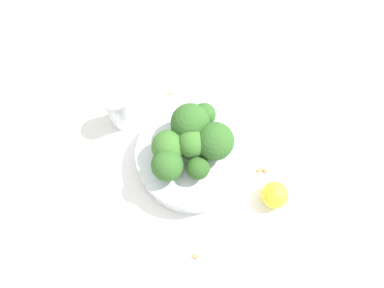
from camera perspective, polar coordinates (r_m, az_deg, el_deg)
ground_plane at (r=0.62m, az=0.00°, el=-2.68°), size 3.00×3.00×0.00m
bowl at (r=0.60m, az=0.00°, el=-1.99°), size 0.17×0.17×0.04m
broccoli_floret_0 at (r=0.55m, az=-3.54°, el=-0.16°), size 0.05×0.05×0.06m
broccoli_floret_1 at (r=0.55m, az=-0.75°, el=3.17°), size 0.06×0.06×0.07m
broccoli_floret_2 at (r=0.54m, az=3.44°, el=0.76°), size 0.06×0.06×0.07m
broccoli_floret_3 at (r=0.54m, az=0.90°, el=-3.68°), size 0.04×0.04×0.04m
broccoli_floret_4 at (r=0.57m, az=1.86°, el=4.48°), size 0.04×0.04×0.05m
broccoli_floret_5 at (r=0.54m, az=0.04°, el=0.09°), size 0.04×0.04×0.06m
broccoli_floret_6 at (r=0.54m, az=-3.78°, el=-3.27°), size 0.05×0.05×0.06m
pepper_shaker at (r=0.62m, az=-11.06°, el=5.16°), size 0.04×0.04×0.08m
lemon_wedge at (r=0.59m, az=12.51°, el=-7.57°), size 0.04×0.04×0.04m
almond_crumb_0 at (r=0.62m, az=11.14°, el=-4.01°), size 0.01×0.01×0.01m
almond_crumb_1 at (r=0.58m, az=0.57°, el=-16.72°), size 0.01×0.01×0.01m
almond_crumb_2 at (r=0.62m, az=10.25°, el=-3.89°), size 0.01×0.01×0.01m
almond_crumb_3 at (r=0.67m, az=-3.32°, el=7.76°), size 0.01×0.01×0.01m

